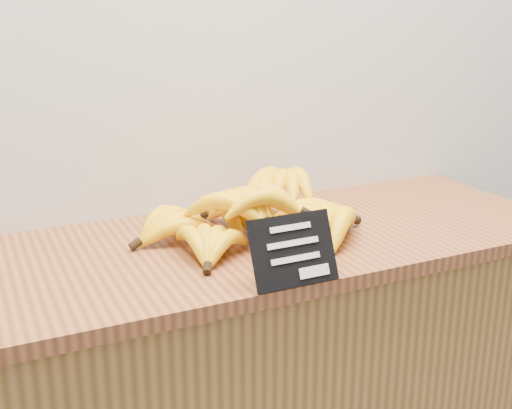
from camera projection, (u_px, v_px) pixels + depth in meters
name	position (u px, v px, depth m)	size (l,w,h in m)	color
counter_top	(246.00, 244.00, 1.39)	(1.47, 0.54, 0.03)	brown
chalkboard_sign	(293.00, 250.00, 1.15)	(0.16, 0.01, 0.13)	black
banana_pile	(253.00, 213.00, 1.37)	(0.50, 0.34, 0.12)	yellow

